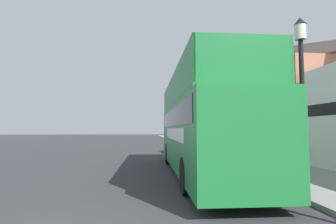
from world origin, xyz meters
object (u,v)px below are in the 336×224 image
(lamp_post_nearest, at_px, (302,71))
(lamp_post_second, at_px, (224,105))
(tour_bus, at_px, (199,130))
(parked_car_ahead_of_bus, at_px, (182,144))
(lamp_post_third, at_px, (198,111))

(lamp_post_nearest, xyz_separation_m, lamp_post_second, (0.05, 7.58, -0.30))
(tour_bus, height_order, parked_car_ahead_of_bus, tour_bus)
(parked_car_ahead_of_bus, xyz_separation_m, lamp_post_second, (1.62, -5.75, 2.59))
(lamp_post_second, bearing_deg, tour_bus, -121.81)
(parked_car_ahead_of_bus, relative_size, lamp_post_second, 1.00)
(lamp_post_nearest, relative_size, lamp_post_second, 1.11)
(parked_car_ahead_of_bus, bearing_deg, lamp_post_third, 44.25)
(lamp_post_second, xyz_separation_m, lamp_post_third, (0.06, 7.58, 0.17))
(parked_car_ahead_of_bus, distance_m, lamp_post_second, 6.51)
(lamp_post_nearest, distance_m, lamp_post_second, 7.59)
(lamp_post_nearest, bearing_deg, parked_car_ahead_of_bus, 96.70)
(parked_car_ahead_of_bus, relative_size, lamp_post_nearest, 0.90)
(lamp_post_nearest, bearing_deg, lamp_post_third, 89.58)
(lamp_post_nearest, height_order, lamp_post_second, lamp_post_nearest)
(lamp_post_third, bearing_deg, parked_car_ahead_of_bus, -132.51)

